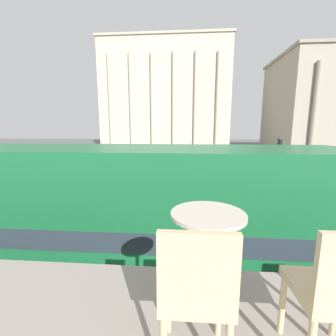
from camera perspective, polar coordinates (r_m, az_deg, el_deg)
name	(u,v)px	position (r m, az deg, el deg)	size (l,w,h in m)	color
double_decker_bus	(130,222)	(5.99, -9.75, -13.41)	(10.52, 2.69, 4.32)	black
cafe_dining_table	(207,236)	(1.92, 10.00, -16.58)	(0.60, 0.60, 0.73)	#2D2D30
cafe_chair_0	(196,290)	(1.41, 7.11, -28.42)	(0.40, 0.40, 0.91)	#D1B789
plaza_building_left	(166,96)	(59.59, -0.60, 17.75)	(31.19, 13.26, 25.61)	beige
traffic_light_near	(196,173)	(12.12, 7.03, -1.35)	(0.42, 0.24, 3.66)	black
traffic_light_mid	(278,156)	(20.00, 26.16, 2.81)	(0.42, 0.24, 4.02)	black
car_maroon	(140,169)	(22.84, -7.08, -0.33)	(4.20, 1.93, 1.35)	black
car_silver	(270,167)	(26.40, 24.44, 0.24)	(4.20, 1.93, 1.35)	black
pedestrian_grey	(180,154)	(33.36, 3.15, 3.45)	(0.32, 0.32, 1.69)	#282B33
pedestrian_blue	(214,156)	(31.17, 11.72, 2.95)	(0.32, 0.32, 1.81)	#282B33
pedestrian_black	(143,163)	(25.33, -6.40, 1.39)	(0.32, 0.32, 1.73)	#282B33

